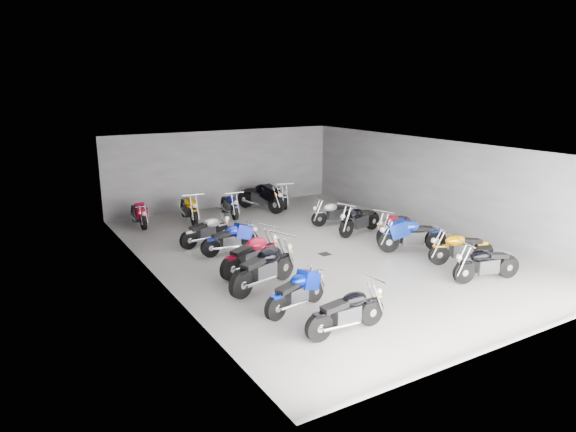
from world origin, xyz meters
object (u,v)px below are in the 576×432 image
Objects in this scene: motorcycle_right_f at (334,213)px; motorcycle_left_f at (207,231)px; motorcycle_back_a at (139,214)px; motorcycle_back_d at (261,197)px; motorcycle_right_e at (359,220)px; motorcycle_left_d at (251,255)px; motorcycle_left_b at (297,292)px; motorcycle_back_e at (281,195)px; motorcycle_left_e at (231,239)px; motorcycle_back_b at (189,208)px; drain_grate at (325,254)px; motorcycle_right_d at (394,226)px; motorcycle_back_c at (230,205)px; motorcycle_left_c at (264,267)px; motorcycle_right_b at (460,248)px; motorcycle_right_a at (486,263)px; motorcycle_left_a at (347,311)px; motorcycle_right_c at (411,235)px.

motorcycle_left_f is at bearing 96.59° from motorcycle_right_f.
motorcycle_back_d reaches higher than motorcycle_back_a.
motorcycle_right_e is 1.40m from motorcycle_right_f.
motorcycle_left_d is 7.17m from motorcycle_back_d.
motorcycle_left_b is 5.76m from motorcycle_left_f.
motorcycle_left_f is 0.98× the size of motorcycle_back_e.
motorcycle_right_e is (4.72, -0.28, 0.04)m from motorcycle_left_e.
motorcycle_back_d reaches higher than motorcycle_right_e.
motorcycle_left_b is 8.85m from motorcycle_back_b.
drain_grate is at bearing 119.65° from motorcycle_left_b.
motorcycle_right_d is 6.65m from motorcycle_back_c.
motorcycle_right_e is at bearing 28.81° from drain_grate.
motorcycle_right_d is (5.62, 3.00, 0.03)m from motorcycle_left_b.
motorcycle_back_b is (0.22, 4.29, 0.06)m from motorcycle_left_e.
motorcycle_left_c is at bearing 75.96° from motorcycle_back_e.
motorcycle_right_d is (5.63, 1.44, -0.06)m from motorcycle_left_c.
motorcycle_left_d is at bearing 72.87° from motorcycle_back_e.
motorcycle_right_d is (5.19, -1.53, 0.03)m from motorcycle_left_e.
motorcycle_left_f is (-0.09, 3.04, -0.05)m from motorcycle_left_d.
motorcycle_right_b is at bearing 113.88° from motorcycle_back_e.
motorcycle_right_e is at bearing 112.81° from motorcycle_left_b.
motorcycle_right_b is 0.96× the size of motorcycle_right_d.
motorcycle_left_c is at bearing 79.20° from motorcycle_back_c.
motorcycle_right_a is at bearing -58.72° from drain_grate.
motorcycle_left_d is (-0.11, 4.18, 0.04)m from motorcycle_left_a.
motorcycle_right_f is 0.97× the size of motorcycle_back_a.
motorcycle_left_c is at bearing 97.77° from motorcycle_right_b.
motorcycle_right_a is 0.85× the size of motorcycle_back_d.
motorcycle_right_f is (-0.14, 6.61, -0.02)m from motorcycle_right_a.
motorcycle_right_f is at bearing 49.84° from drain_grate.
motorcycle_left_e is at bearing 55.34° from motorcycle_right_d.
motorcycle_right_c is at bearing 60.67° from motorcycle_left_e.
motorcycle_left_e is 1.02× the size of motorcycle_right_f.
motorcycle_left_a is at bearing 128.13° from motorcycle_right_b.
motorcycle_back_e is at bearing -162.57° from motorcycle_back_c.
motorcycle_left_a reaches higher than motorcycle_back_a.
motorcycle_left_c is at bearing -9.16° from motorcycle_left_e.
motorcycle_left_b is 0.99× the size of motorcycle_right_f.
motorcycle_back_a is at bearing 38.67° from motorcycle_right_e.
motorcycle_right_c reaches higher than motorcycle_left_a.
motorcycle_back_e reaches higher than motorcycle_back_a.
motorcycle_left_c reaches higher than motorcycle_right_c.
motorcycle_left_c is 7.68m from motorcycle_back_a.
motorcycle_back_c is at bearing 155.65° from motorcycle_left_e.
motorcycle_left_c is 1.14× the size of motorcycle_back_a.
motorcycle_back_e is at bearing -11.67° from motorcycle_right_d.
motorcycle_left_a is 10.71m from motorcycle_back_a.
motorcycle_right_f is 3.59m from motorcycle_back_e.
motorcycle_right_e reaches higher than motorcycle_back_a.
motorcycle_right_b is at bearing 76.57° from motorcycle_left_b.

